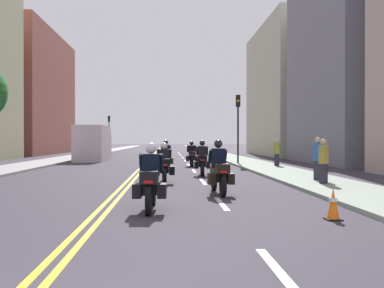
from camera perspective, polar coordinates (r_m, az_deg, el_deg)
ground_plane at (r=51.39m, az=-4.89°, el=-1.34°), size 264.00×264.00×0.00m
sidewalk_left at (r=52.12m, az=-12.92°, el=-1.26°), size 2.85×144.00×0.12m
sidewalk_right at (r=51.69m, az=3.21°, el=-1.26°), size 2.85×144.00×0.12m
centreline_yellow_inner at (r=51.40m, az=-5.02°, el=-1.34°), size 0.12×132.00×0.01m
centreline_yellow_outer at (r=51.39m, az=-4.75°, el=-1.34°), size 0.12×132.00×0.01m
lane_dashes_white at (r=32.42m, az=-0.70°, el=-2.42°), size 0.14×56.40×0.01m
building_left_2 at (r=56.12m, az=-20.24°, el=6.18°), size 6.23×19.69×14.47m
building_right_2 at (r=50.20m, az=14.38°, el=6.70°), size 9.73×17.05×14.17m
motorcycle_0 at (r=10.31m, az=-5.42°, el=-5.07°), size 0.77×2.18×1.61m
motorcycle_1 at (r=13.41m, az=3.53°, el=-3.69°), size 0.78×2.31×1.68m
motorcycle_2 at (r=16.98m, az=-3.65°, el=-2.93°), size 0.77×2.24×1.57m
motorcycle_3 at (r=20.54m, az=1.35°, el=-2.29°), size 0.78×2.22×1.65m
motorcycle_4 at (r=24.28m, az=-3.43°, el=-1.79°), size 0.78×2.21×1.67m
motorcycle_5 at (r=27.54m, az=-0.04°, el=-1.59°), size 0.76×2.21×1.60m
traffic_cone_0 at (r=9.61m, az=17.97°, el=-7.48°), size 0.32×0.32×0.67m
traffic_light_near at (r=29.57m, az=6.04°, el=3.58°), size 0.28×0.38×4.70m
traffic_light_far at (r=58.83m, az=-10.80°, el=2.14°), size 0.28×0.38×4.88m
pedestrian_0 at (r=26.72m, az=11.04°, el=-1.16°), size 0.51×0.33×1.72m
pedestrian_1 at (r=17.44m, az=16.15°, el=-1.96°), size 0.42×0.40×1.78m
pedestrian_2 at (r=16.17m, az=16.82°, el=-2.28°), size 0.41×0.41×1.71m
parked_truck at (r=36.15m, az=-12.71°, el=-0.11°), size 2.20×6.50×2.80m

